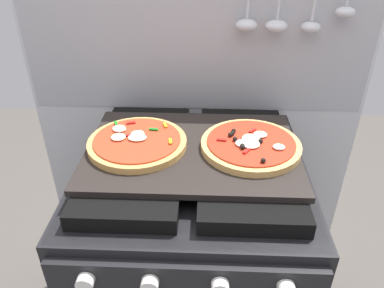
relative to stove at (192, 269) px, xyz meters
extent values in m
cube|color=silver|center=(0.00, 0.34, 0.32)|extent=(1.10, 0.03, 1.55)
cube|color=#ADADB2|center=(0.00, 0.32, 0.70)|extent=(1.08, 0.00, 0.56)
ellipsoid|color=silver|center=(0.14, 0.29, 0.70)|extent=(0.06, 0.05, 0.04)
ellipsoid|color=silver|center=(0.23, 0.29, 0.70)|extent=(0.07, 0.06, 0.04)
ellipsoid|color=silver|center=(0.33, 0.29, 0.70)|extent=(0.06, 0.05, 0.03)
ellipsoid|color=silver|center=(0.42, 0.29, 0.74)|extent=(0.06, 0.05, 0.03)
cube|color=black|center=(0.00, 0.00, -0.02)|extent=(0.60, 0.60, 0.86)
cube|color=black|center=(0.00, 0.00, 0.40)|extent=(0.59, 0.59, 0.01)
cube|color=black|center=(-0.14, 0.00, 0.43)|extent=(0.24, 0.51, 0.04)
cube|color=black|center=(0.14, 0.00, 0.43)|extent=(0.24, 0.51, 0.04)
cube|color=black|center=(0.00, -0.31, 0.35)|extent=(0.58, 0.02, 0.07)
cylinder|color=silver|center=(-0.20, -0.33, 0.35)|extent=(0.04, 0.02, 0.04)
cylinder|color=silver|center=(-0.07, -0.33, 0.35)|extent=(0.04, 0.02, 0.04)
cylinder|color=silver|center=(0.07, -0.33, 0.35)|extent=(0.04, 0.02, 0.04)
cube|color=black|center=(0.00, 0.00, 0.46)|extent=(0.54, 0.38, 0.02)
cylinder|color=tan|center=(-0.14, 0.01, 0.47)|extent=(0.25, 0.25, 0.02)
cylinder|color=red|center=(-0.14, 0.01, 0.49)|extent=(0.22, 0.22, 0.00)
ellipsoid|color=beige|center=(-0.19, 0.00, 0.49)|extent=(0.04, 0.04, 0.01)
ellipsoid|color=beige|center=(-0.14, 0.00, 0.49)|extent=(0.05, 0.04, 0.01)
ellipsoid|color=beige|center=(-0.20, 0.05, 0.49)|extent=(0.04, 0.03, 0.01)
ellipsoid|color=beige|center=(-0.14, 0.00, 0.49)|extent=(0.04, 0.04, 0.01)
ellipsoid|color=beige|center=(-0.19, 0.04, 0.49)|extent=(0.04, 0.03, 0.01)
ellipsoid|color=beige|center=(-0.14, 0.02, 0.49)|extent=(0.04, 0.04, 0.01)
cube|color=gold|center=(-0.05, -0.01, 0.49)|extent=(0.01, 0.02, 0.00)
cube|color=red|center=(-0.17, 0.08, 0.49)|extent=(0.03, 0.01, 0.00)
cube|color=red|center=(-0.16, 0.01, 0.49)|extent=(0.02, 0.01, 0.00)
cube|color=#19721E|center=(-0.10, 0.05, 0.49)|extent=(0.02, 0.01, 0.00)
cube|color=#19721E|center=(-0.21, 0.07, 0.49)|extent=(0.02, 0.03, 0.00)
cube|color=gold|center=(-0.08, 0.07, 0.49)|extent=(0.02, 0.03, 0.00)
cube|color=red|center=(-0.14, 0.03, 0.49)|extent=(0.01, 0.03, 0.00)
cylinder|color=tan|center=(0.15, 0.01, 0.47)|extent=(0.25, 0.25, 0.02)
cylinder|color=#B72D19|center=(0.15, 0.01, 0.49)|extent=(0.22, 0.22, 0.00)
ellipsoid|color=#F4EACC|center=(0.15, 0.01, 0.49)|extent=(0.05, 0.05, 0.01)
ellipsoid|color=#F4EACC|center=(0.18, 0.03, 0.49)|extent=(0.04, 0.03, 0.01)
ellipsoid|color=#F4EACC|center=(0.15, -0.02, 0.49)|extent=(0.05, 0.05, 0.01)
ellipsoid|color=#F4EACC|center=(0.21, -0.03, 0.49)|extent=(0.03, 0.03, 0.01)
ellipsoid|color=#F4EACC|center=(0.13, -0.02, 0.49)|extent=(0.04, 0.04, 0.01)
sphere|color=black|center=(0.10, 0.03, 0.49)|extent=(0.01, 0.01, 0.01)
cube|color=red|center=(0.13, -0.05, 0.49)|extent=(0.02, 0.02, 0.00)
sphere|color=black|center=(0.17, -0.09, 0.49)|extent=(0.01, 0.01, 0.01)
sphere|color=black|center=(0.11, 0.00, 0.49)|extent=(0.01, 0.01, 0.01)
sphere|color=black|center=(0.17, -0.01, 0.49)|extent=(0.01, 0.01, 0.01)
sphere|color=black|center=(0.13, -0.04, 0.49)|extent=(0.01, 0.01, 0.01)
cube|color=red|center=(0.17, 0.02, 0.49)|extent=(0.02, 0.02, 0.00)
sphere|color=black|center=(0.12, -0.03, 0.49)|extent=(0.01, 0.01, 0.01)
sphere|color=black|center=(0.11, 0.04, 0.49)|extent=(0.01, 0.01, 0.01)
cube|color=red|center=(0.08, 0.00, 0.49)|extent=(0.02, 0.01, 0.00)
sphere|color=black|center=(0.10, 0.02, 0.49)|extent=(0.01, 0.01, 0.01)
cube|color=red|center=(0.16, 0.05, 0.49)|extent=(0.02, 0.02, 0.00)
camera|label=1|loc=(0.03, -0.81, 0.98)|focal=34.97mm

